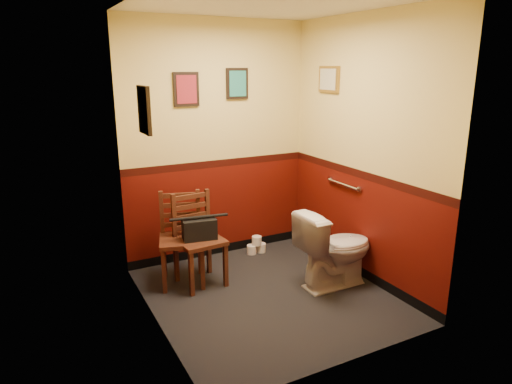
{
  "coord_description": "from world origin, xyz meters",
  "views": [
    {
      "loc": [
        -1.99,
        -3.55,
        2.18
      ],
      "look_at": [
        0.0,
        0.25,
        1.0
      ],
      "focal_mm": 32.0,
      "sensor_mm": 36.0,
      "label": 1
    }
  ],
  "objects": [
    {
      "name": "framed_print_back_a",
      "position": [
        -0.35,
        1.18,
        1.95
      ],
      "size": [
        0.28,
        0.04,
        0.36
      ],
      "color": "black",
      "rests_on": "wall_back"
    },
    {
      "name": "toilet",
      "position": [
        0.72,
        -0.11,
        0.4
      ],
      "size": [
        0.81,
        0.46,
        0.79
      ],
      "primitive_type": "imported",
      "rotation": [
        0.0,
        0.0,
        1.57
      ],
      "color": "white",
      "rests_on": "floor"
    },
    {
      "name": "handbag",
      "position": [
        -0.49,
        0.55,
        0.6
      ],
      "size": [
        0.36,
        0.22,
        0.25
      ],
      "rotation": [
        0.0,
        0.0,
        -0.16
      ],
      "color": "black",
      "rests_on": "chair_right"
    },
    {
      "name": "framed_print_left",
      "position": [
        -1.08,
        0.1,
        1.85
      ],
      "size": [
        0.04,
        0.3,
        0.38
      ],
      "color": "black",
      "rests_on": "wall_left"
    },
    {
      "name": "ceiling",
      "position": [
        0.0,
        0.0,
        2.7
      ],
      "size": [
        2.2,
        2.4,
        0.0
      ],
      "primitive_type": "cube",
      "rotation": [
        3.14,
        0.0,
        0.0
      ],
      "color": "silver",
      "rests_on": "ground"
    },
    {
      "name": "chair_right",
      "position": [
        -0.49,
        0.59,
        0.48
      ],
      "size": [
        0.48,
        0.48,
        0.95
      ],
      "rotation": [
        0.0,
        0.0,
        0.08
      ],
      "color": "#5B2D1B",
      "rests_on": "floor"
    },
    {
      "name": "wall_right",
      "position": [
        1.1,
        0.0,
        1.35
      ],
      "size": [
        0.0,
        2.4,
        2.7
      ],
      "primitive_type": "cube",
      "rotation": [
        1.57,
        0.0,
        -1.57
      ],
      "color": "#4F0D06",
      "rests_on": "ground"
    },
    {
      "name": "chair_left",
      "position": [
        -0.63,
        0.69,
        0.48
      ],
      "size": [
        0.55,
        0.55,
        0.95
      ],
      "rotation": [
        0.0,
        0.0,
        -0.29
      ],
      "color": "#5B2D1B",
      "rests_on": "floor"
    },
    {
      "name": "wall_back",
      "position": [
        0.0,
        1.2,
        1.35
      ],
      "size": [
        2.2,
        0.0,
        2.7
      ],
      "primitive_type": "cube",
      "rotation": [
        1.57,
        0.0,
        0.0
      ],
      "color": "#4F0D06",
      "rests_on": "ground"
    },
    {
      "name": "framed_print_right",
      "position": [
        1.08,
        0.6,
        2.05
      ],
      "size": [
        0.04,
        0.34,
        0.28
      ],
      "color": "olive",
      "rests_on": "wall_right"
    },
    {
      "name": "wall_left",
      "position": [
        -1.1,
        0.0,
        1.35
      ],
      "size": [
        0.0,
        2.4,
        2.7
      ],
      "primitive_type": "cube",
      "rotation": [
        1.57,
        0.0,
        1.57
      ],
      "color": "#4F0D06",
      "rests_on": "ground"
    },
    {
      "name": "grab_bar",
      "position": [
        1.07,
        0.25,
        0.95
      ],
      "size": [
        0.05,
        0.56,
        0.06
      ],
      "color": "silver",
      "rests_on": "wall_right"
    },
    {
      "name": "toilet_brush",
      "position": [
        0.94,
        -0.08,
        0.08
      ],
      "size": [
        0.14,
        0.14,
        0.49
      ],
      "color": "silver",
      "rests_on": "floor"
    },
    {
      "name": "wall_front",
      "position": [
        0.0,
        -1.2,
        1.35
      ],
      "size": [
        2.2,
        0.0,
        2.7
      ],
      "primitive_type": "cube",
      "rotation": [
        -1.57,
        0.0,
        0.0
      ],
      "color": "#4F0D06",
      "rests_on": "ground"
    },
    {
      "name": "floor",
      "position": [
        0.0,
        0.0,
        0.0
      ],
      "size": [
        2.2,
        2.4,
        0.0
      ],
      "primitive_type": "cube",
      "color": "black",
      "rests_on": "ground"
    },
    {
      "name": "tp_stack",
      "position": [
        0.4,
        1.0,
        0.09
      ],
      "size": [
        0.24,
        0.13,
        0.21
      ],
      "color": "silver",
      "rests_on": "floor"
    },
    {
      "name": "framed_print_back_b",
      "position": [
        0.25,
        1.18,
        2.0
      ],
      "size": [
        0.26,
        0.04,
        0.34
      ],
      "color": "black",
      "rests_on": "wall_back"
    }
  ]
}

